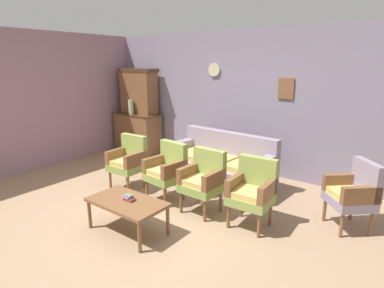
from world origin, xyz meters
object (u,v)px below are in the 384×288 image
object	(u,v)px
armchair_near_couch_end	(252,190)
wingback_chair_by_fireplace	(354,192)
side_cabinet	(138,133)
floral_couch	(220,167)
vase_on_cabinet	(131,107)
armchair_by_doorway	(128,160)
armchair_near_cabinet	(167,169)
coffee_table	(127,204)
book_stack_on_table	(129,198)
armchair_row_middle	(203,178)

from	to	relation	value
armchair_near_couch_end	wingback_chair_by_fireplace	xyz separation A→B (m)	(1.06, 0.70, 0.00)
side_cabinet	floral_couch	distance (m)	2.79
vase_on_cabinet	wingback_chair_by_fireplace	size ratio (longest dim) A/B	0.37
armchair_by_doorway	armchair_near_cabinet	bearing A→B (deg)	2.59
armchair_by_doorway	armchair_near_couch_end	distance (m)	2.27
armchair_by_doorway	wingback_chair_by_fireplace	distance (m)	3.42
armchair_near_cabinet	wingback_chair_by_fireplace	distance (m)	2.60
coffee_table	book_stack_on_table	bearing A→B (deg)	70.22
floral_couch	coffee_table	bearing A→B (deg)	-92.20
armchair_row_middle	book_stack_on_table	bearing A→B (deg)	-112.83
coffee_table	book_stack_on_table	xyz separation A→B (m)	(0.01, 0.02, 0.08)
armchair_near_cabinet	side_cabinet	bearing A→B (deg)	145.23
floral_couch	coffee_table	size ratio (longest dim) A/B	1.94
side_cabinet	armchair_row_middle	bearing A→B (deg)	-28.43
armchair_near_cabinet	armchair_near_couch_end	size ratio (longest dim) A/B	1.00
book_stack_on_table	floral_couch	bearing A→B (deg)	88.01
armchair_near_cabinet	coffee_table	bearing A→B (deg)	-76.14
side_cabinet	armchair_by_doorway	xyz separation A→B (m)	(1.54, -1.68, 0.03)
armchair_row_middle	coffee_table	bearing A→B (deg)	-112.77
vase_on_cabinet	armchair_near_couch_end	size ratio (longest dim) A/B	0.37
coffee_table	armchair_by_doorway	bearing A→B (deg)	137.19
armchair_by_doorway	wingback_chair_by_fireplace	bearing A→B (deg)	13.16
coffee_table	side_cabinet	bearing A→B (deg)	134.30
floral_couch	side_cabinet	bearing A→B (deg)	166.87
vase_on_cabinet	coffee_table	xyz separation A→B (m)	(2.63, -2.51, -0.72)
floral_couch	coffee_table	world-z (taller)	floral_couch
armchair_row_middle	wingback_chair_by_fireplace	distance (m)	1.95
armchair_near_cabinet	armchair_row_middle	distance (m)	0.69
armchair_by_doorway	book_stack_on_table	bearing A→B (deg)	-41.93
armchair_near_cabinet	armchair_near_couch_end	xyz separation A→B (m)	(1.43, 0.04, 0.00)
wingback_chair_by_fireplace	side_cabinet	bearing A→B (deg)	169.45
armchair_near_cabinet	floral_couch	bearing A→B (deg)	71.58
floral_couch	armchair_near_cabinet	bearing A→B (deg)	-108.42
floral_couch	armchair_near_cabinet	distance (m)	1.08
vase_on_cabinet	armchair_near_cabinet	distance (m)	2.85
floral_couch	wingback_chair_by_fireplace	xyz separation A→B (m)	(2.16, -0.27, 0.17)
armchair_by_doorway	wingback_chair_by_fireplace	xyz separation A→B (m)	(3.33, 0.78, 0.00)
side_cabinet	vase_on_cabinet	world-z (taller)	vase_on_cabinet
wingback_chair_by_fireplace	book_stack_on_table	distance (m)	2.84
vase_on_cabinet	armchair_row_middle	size ratio (longest dim) A/B	0.37
floral_couch	armchair_near_couch_end	xyz separation A→B (m)	(1.10, -0.98, 0.17)
side_cabinet	wingback_chair_by_fireplace	distance (m)	4.95
vase_on_cabinet	floral_couch	bearing A→B (deg)	-9.39
armchair_near_couch_end	coffee_table	world-z (taller)	armchair_near_couch_end
side_cabinet	armchair_near_couch_end	xyz separation A→B (m)	(3.81, -1.61, 0.03)
floral_couch	armchair_row_middle	size ratio (longest dim) A/B	2.15
armchair_near_couch_end	side_cabinet	bearing A→B (deg)	157.09
vase_on_cabinet	floral_couch	distance (m)	2.86
vase_on_cabinet	armchair_near_cabinet	size ratio (longest dim) A/B	0.37
vase_on_cabinet	armchair_by_doorway	xyz separation A→B (m)	(1.54, -1.50, -0.60)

